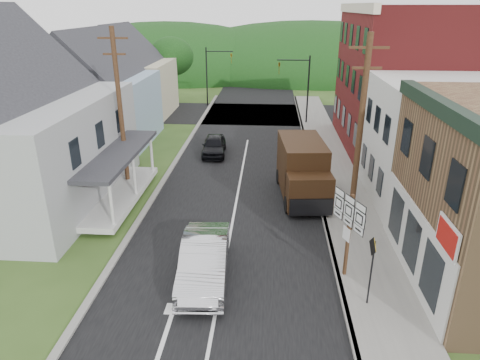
% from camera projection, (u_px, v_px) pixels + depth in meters
% --- Properties ---
extents(ground, '(120.00, 120.00, 0.00)m').
position_uv_depth(ground, '(224.00, 269.00, 17.41)').
color(ground, '#2D4719').
rests_on(ground, ground).
extents(road, '(9.00, 90.00, 0.02)m').
position_uv_depth(road, '(241.00, 178.00, 26.64)').
color(road, black).
rests_on(road, ground).
extents(cross_road, '(60.00, 9.00, 0.02)m').
position_uv_depth(cross_road, '(253.00, 114.00, 42.33)').
color(cross_road, black).
rests_on(cross_road, ground).
extents(sidewalk_right, '(2.80, 55.00, 0.15)m').
position_uv_depth(sidewalk_right, '(341.00, 192.00, 24.37)').
color(sidewalk_right, slate).
rests_on(sidewalk_right, ground).
extents(curb_right, '(0.20, 55.00, 0.15)m').
position_uv_depth(curb_right, '(317.00, 192.00, 24.46)').
color(curb_right, slate).
rests_on(curb_right, ground).
extents(curb_left, '(0.30, 55.00, 0.12)m').
position_uv_depth(curb_left, '(159.00, 187.00, 25.07)').
color(curb_left, slate).
rests_on(curb_left, ground).
extents(storefront_white, '(8.00, 7.00, 6.50)m').
position_uv_depth(storefront_white, '(453.00, 144.00, 22.35)').
color(storefront_white, silver).
rests_on(storefront_white, ground).
extents(storefront_red, '(8.00, 12.00, 10.00)m').
position_uv_depth(storefront_red, '(406.00, 80.00, 30.46)').
color(storefront_red, maroon).
rests_on(storefront_red, ground).
extents(house_gray, '(10.20, 12.24, 8.35)m').
position_uv_depth(house_gray, '(5.00, 125.00, 22.13)').
color(house_gray, '#989A9D').
rests_on(house_gray, ground).
extents(house_blue, '(7.14, 8.16, 7.28)m').
position_uv_depth(house_blue, '(103.00, 94.00, 32.42)').
color(house_blue, '#83A0B3').
rests_on(house_blue, ground).
extents(house_cream, '(7.14, 8.16, 7.28)m').
position_uv_depth(house_cream, '(132.00, 76.00, 40.76)').
color(house_cream, '#BDB392').
rests_on(house_cream, ground).
extents(utility_pole_right, '(1.60, 0.26, 9.00)m').
position_uv_depth(utility_pole_right, '(359.00, 138.00, 18.50)').
color(utility_pole_right, '#472D19').
rests_on(utility_pole_right, ground).
extents(utility_pole_left, '(1.60, 0.26, 9.00)m').
position_uv_depth(utility_pole_left, '(120.00, 110.00, 23.45)').
color(utility_pole_left, '#472D19').
rests_on(utility_pole_left, ground).
extents(traffic_signal_right, '(2.87, 0.20, 6.00)m').
position_uv_depth(traffic_signal_right, '(300.00, 82.00, 37.39)').
color(traffic_signal_right, black).
rests_on(traffic_signal_right, ground).
extents(traffic_signal_left, '(2.87, 0.20, 6.00)m').
position_uv_depth(traffic_signal_left, '(213.00, 70.00, 44.42)').
color(traffic_signal_left, black).
rests_on(traffic_signal_left, ground).
extents(tree_left_c, '(5.80, 5.80, 8.41)m').
position_uv_depth(tree_left_c, '(17.00, 59.00, 34.86)').
color(tree_left_c, '#382616').
rests_on(tree_left_c, ground).
extents(tree_left_d, '(4.80, 4.80, 6.94)m').
position_uv_depth(tree_left_d, '(171.00, 57.00, 45.68)').
color(tree_left_d, '#382616').
rests_on(tree_left_d, ground).
extents(forested_ridge, '(90.00, 30.00, 16.00)m').
position_uv_depth(forested_ridge, '(260.00, 73.00, 68.17)').
color(forested_ridge, black).
rests_on(forested_ridge, ground).
extents(silver_sedan, '(2.05, 5.12, 1.66)m').
position_uv_depth(silver_sedan, '(204.00, 260.00, 16.51)').
color(silver_sedan, silver).
rests_on(silver_sedan, ground).
extents(dark_sedan, '(1.84, 4.07, 1.36)m').
position_uv_depth(dark_sedan, '(214.00, 145.00, 30.54)').
color(dark_sedan, black).
rests_on(dark_sedan, ground).
extents(delivery_van, '(2.79, 5.80, 3.14)m').
position_uv_depth(delivery_van, '(303.00, 170.00, 23.40)').
color(delivery_van, black).
rests_on(delivery_van, ground).
extents(route_sign_cluster, '(0.84, 1.83, 3.44)m').
position_uv_depth(route_sign_cluster, '(348.00, 224.00, 15.98)').
color(route_sign_cluster, '#472D19').
rests_on(route_sign_cluster, sidewalk_right).
extents(warning_sign, '(0.14, 0.74, 2.68)m').
position_uv_depth(warning_sign, '(372.00, 262.00, 14.57)').
color(warning_sign, black).
rests_on(warning_sign, sidewalk_right).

